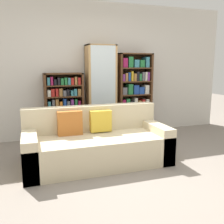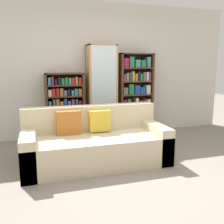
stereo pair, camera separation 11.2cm
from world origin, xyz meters
The scene contains 7 objects.
ground_plane centered at (0.00, 0.00, 0.00)m, with size 16.00×16.00×0.00m, color gray.
wall_back centered at (0.00, 2.28, 1.35)m, with size 6.09×0.06×2.70m.
couch centered at (-0.31, 0.71, 0.29)m, with size 2.10×0.90×0.83m.
bookshelf_left centered at (-0.59, 2.08, 0.64)m, with size 0.74×0.32×1.31m.
display_cabinet centered at (0.15, 2.06, 0.92)m, with size 0.57×0.36×1.85m.
bookshelf_right centered at (0.88, 2.08, 0.83)m, with size 0.72×0.32×1.69m.
wine_bottle centered at (0.73, 1.56, 0.15)m, with size 0.09×0.09×0.38m.
Camera 2 is at (-1.12, -2.80, 1.44)m, focal length 40.00 mm.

